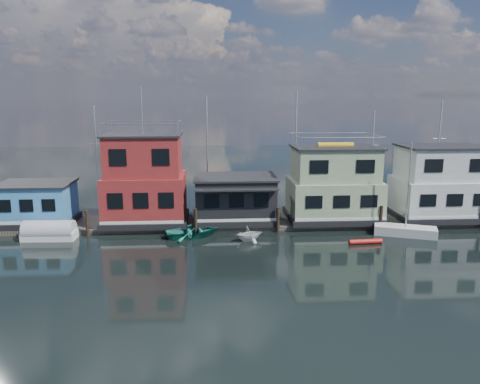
{
  "coord_description": "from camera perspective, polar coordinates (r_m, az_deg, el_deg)",
  "views": [
    {
      "loc": [
        -2.66,
        -29.1,
        11.55
      ],
      "look_at": [
        -0.06,
        12.0,
        3.0
      ],
      "focal_mm": 35.0,
      "sensor_mm": 36.0,
      "label": 1
    }
  ],
  "objects": [
    {
      "name": "houseboat_red",
      "position": [
        42.17,
        -11.53,
        1.32
      ],
      "size": [
        7.4,
        5.9,
        11.86
      ],
      "color": "black",
      "rests_on": "dock"
    },
    {
      "name": "day_sailer",
      "position": [
        41.69,
        19.5,
        -4.4
      ],
      "size": [
        5.24,
        3.32,
        7.85
      ],
      "rotation": [
        0.0,
        0.0,
        -0.36
      ],
      "color": "silver",
      "rests_on": "ground"
    },
    {
      "name": "houseboat_green",
      "position": [
        43.33,
        11.37,
        0.86
      ],
      "size": [
        8.4,
        5.9,
        7.03
      ],
      "color": "black",
      "rests_on": "dock"
    },
    {
      "name": "tarp_runabout",
      "position": [
        41.21,
        -22.22,
        -4.52
      ],
      "size": [
        4.27,
        1.86,
        1.71
      ],
      "rotation": [
        0.0,
        0.0,
        -0.04
      ],
      "color": "silver",
      "rests_on": "ground"
    },
    {
      "name": "red_kayak",
      "position": [
        38.45,
        15.04,
        -5.86
      ],
      "size": [
        2.69,
        0.59,
        0.39
      ],
      "primitive_type": "cylinder",
      "rotation": [
        0.0,
        1.57,
        0.07
      ],
      "color": "red",
      "rests_on": "ground"
    },
    {
      "name": "dock",
      "position": [
        42.72,
        0.08,
        -3.68
      ],
      "size": [
        48.0,
        5.0,
        0.4
      ],
      "primitive_type": "cube",
      "color": "#595147",
      "rests_on": "ground"
    },
    {
      "name": "ground",
      "position": [
        31.42,
        1.51,
        -9.84
      ],
      "size": [
        160.0,
        160.0,
        0.0
      ],
      "primitive_type": "plane",
      "color": "black",
      "rests_on": "ground"
    },
    {
      "name": "houseboat_dark",
      "position": [
        42.14,
        -0.6,
        -0.79
      ],
      "size": [
        7.4,
        6.1,
        4.06
      ],
      "color": "black",
      "rests_on": "dock"
    },
    {
      "name": "houseboat_white",
      "position": [
        46.91,
        23.26,
        0.93
      ],
      "size": [
        8.4,
        5.9,
        6.66
      ],
      "color": "black",
      "rests_on": "dock"
    },
    {
      "name": "pilings",
      "position": [
        39.76,
        -0.14,
        -3.51
      ],
      "size": [
        42.28,
        0.28,
        2.2
      ],
      "color": "#2D2116",
      "rests_on": "ground"
    },
    {
      "name": "dinghy_white",
      "position": [
        37.79,
        1.08,
        -5.08
      ],
      "size": [
        2.89,
        2.69,
        1.24
      ],
      "primitive_type": "imported",
      "rotation": [
        0.0,
        0.0,
        1.9
      ],
      "color": "silver",
      "rests_on": "ground"
    },
    {
      "name": "background_masts",
      "position": [
        48.05,
        5.3,
        4.51
      ],
      "size": [
        36.4,
        0.16,
        12.0
      ],
      "color": "silver",
      "rests_on": "ground"
    },
    {
      "name": "dinghy_teal",
      "position": [
        39.15,
        -5.84,
        -4.79
      ],
      "size": [
        5.13,
        4.27,
        0.91
      ],
      "primitive_type": "imported",
      "rotation": [
        0.0,
        0.0,
        1.86
      ],
      "color": "#238170",
      "rests_on": "ground"
    },
    {
      "name": "houseboat_blue",
      "position": [
        44.85,
        -23.54,
        -1.29
      ],
      "size": [
        6.4,
        4.9,
        3.66
      ],
      "color": "black",
      "rests_on": "dock"
    }
  ]
}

